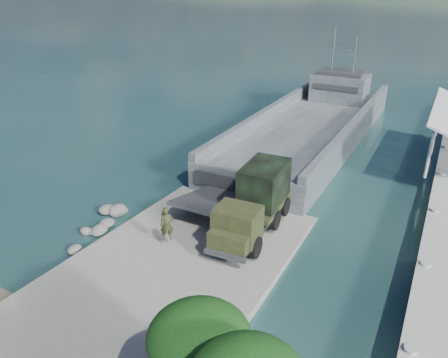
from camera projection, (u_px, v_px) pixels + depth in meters
ground at (181, 265)px, 23.07m from camera, size 1400.00×1400.00×0.00m
boat_ramp at (170, 271)px, 22.16m from camera, size 10.00×18.00×0.50m
shoreline_rocks at (98, 231)px, 26.08m from camera, size 3.20×5.60×0.90m
landing_craft at (310, 133)px, 40.22m from camera, size 8.85×33.54×9.93m
military_truck at (256, 202)px, 24.75m from camera, size 2.78×7.67×3.50m
soldier at (167, 231)px, 23.37m from camera, size 0.85×0.82×1.95m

